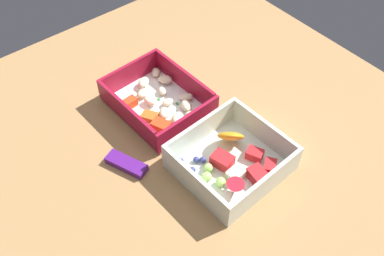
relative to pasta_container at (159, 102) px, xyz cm
name	(u,v)px	position (x,y,z in cm)	size (l,w,h in cm)	color
table_surface	(189,138)	(-8.36, -0.18, -2.60)	(80.00, 80.00, 2.00)	#9E7547
pasta_container	(159,102)	(0.00, 0.00, 0.00)	(17.68, 14.34, 5.05)	white
fruit_bowl	(231,162)	(-18.14, -1.09, 0.12)	(15.64, 16.66, 5.19)	silver
candy_bar	(126,164)	(-7.24, 11.78, -1.00)	(7.00, 2.40, 1.20)	#51197A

